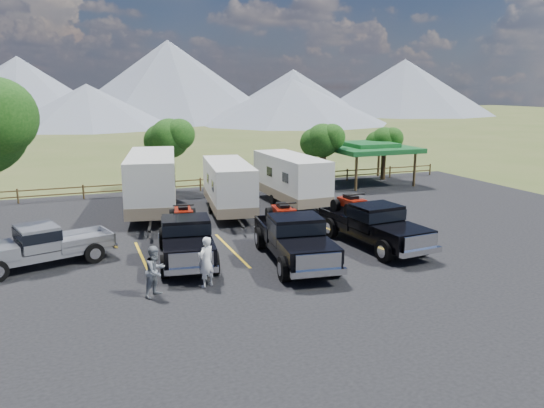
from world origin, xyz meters
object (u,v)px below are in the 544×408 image
object	(u,v)px
person_a	(206,262)
trailer_right	(291,179)
rig_left	(186,236)
trailer_left	(152,183)
person_b	(155,271)
rig_right	(372,223)
pavilion	(369,148)
trailer_center	(228,187)
rig_center	(294,236)
pickup_silver	(42,245)

from	to	relation	value
person_a	trailer_right	bearing A→B (deg)	-155.34
rig_left	trailer_right	size ratio (longest dim) A/B	0.74
trailer_left	trailer_right	size ratio (longest dim) A/B	1.14
trailer_right	person_a	bearing A→B (deg)	-126.51
trailer_right	person_b	bearing A→B (deg)	-131.56
rig_right	pavilion	bearing A→B (deg)	54.63
rig_left	person_b	bearing A→B (deg)	-108.33
trailer_center	trailer_right	world-z (taller)	trailer_right
rig_right	person_b	size ratio (longest dim) A/B	3.70
trailer_right	person_a	distance (m)	14.67
trailer_center	trailer_right	xyz separation A→B (m)	(4.35, 0.90, 0.05)
rig_left	person_b	world-z (taller)	rig_left
rig_center	trailer_right	distance (m)	11.17
pavilion	rig_left	distance (m)	22.00
trailer_right	pickup_silver	bearing A→B (deg)	-154.41
rig_right	trailer_right	world-z (taller)	trailer_right
trailer_left	person_a	bearing A→B (deg)	-79.11
pavilion	trailer_right	size ratio (longest dim) A/B	0.69
trailer_left	person_b	world-z (taller)	trailer_left
pavilion	trailer_center	world-z (taller)	pavilion
rig_center	trailer_right	world-z (taller)	trailer_right
rig_right	person_a	world-z (taller)	rig_right
trailer_right	person_b	xyz separation A→B (m)	(-10.38, -12.24, -0.71)
pavilion	person_b	size ratio (longest dim) A/B	3.33
pavilion	rig_right	size ratio (longest dim) A/B	0.90
rig_left	person_a	bearing A→B (deg)	-81.04
person_a	person_b	xyz separation A→B (m)	(-1.92, -0.27, -0.03)
pickup_silver	rig_right	bearing A→B (deg)	64.29
pickup_silver	trailer_left	bearing A→B (deg)	127.10
trailer_center	person_a	size ratio (longest dim) A/B	4.57
rig_center	trailer_left	distance (m)	11.76
pickup_silver	person_b	world-z (taller)	person_b
trailer_right	rig_left	bearing A→B (deg)	-136.28
rig_center	trailer_left	world-z (taller)	trailer_left
rig_right	person_b	xyz separation A→B (m)	(-10.52, -2.68, -0.15)
rig_left	person_a	world-z (taller)	rig_left
rig_right	pickup_silver	size ratio (longest dim) A/B	1.12
rig_right	person_a	bearing A→B (deg)	-169.41
rig_right	pickup_silver	xyz separation A→B (m)	(-14.44, 2.32, -0.17)
pickup_silver	trailer_center	bearing A→B (deg)	105.92
pavilion	rig_center	xyz separation A→B (m)	(-12.92, -15.43, -1.65)
rig_center	person_a	size ratio (longest dim) A/B	3.64
pavilion	person_b	world-z (taller)	pavilion
trailer_left	person_b	distance (m)	12.98
pavilion	rig_center	distance (m)	20.20
trailer_center	rig_left	bearing A→B (deg)	-110.64
rig_right	trailer_left	bearing A→B (deg)	125.58
trailer_left	pavilion	bearing A→B (deg)	25.15
person_a	pavilion	bearing A→B (deg)	-165.25
trailer_left	trailer_right	xyz separation A→B (m)	(8.55, -0.57, -0.21)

